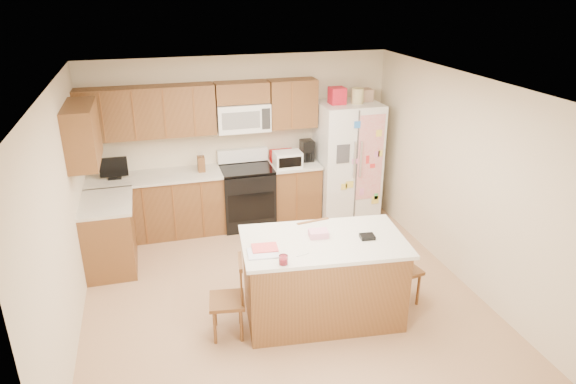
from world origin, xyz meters
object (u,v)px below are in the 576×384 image
object	(u,v)px
windsor_chair_right	(400,269)
refrigerator	(347,159)
windsor_chair_left	(229,300)
windsor_chair_back	(307,254)
island	(322,278)
stove	(247,195)

from	to	relation	value
windsor_chair_right	refrigerator	bearing A→B (deg)	83.03
windsor_chair_left	windsor_chair_right	distance (m)	1.98
windsor_chair_right	windsor_chair_back	bearing A→B (deg)	147.99
refrigerator	windsor_chair_left	size ratio (longest dim) A/B	2.33
island	windsor_chair_right	distance (m)	0.94
stove	windsor_chair_back	distance (m)	1.95
island	windsor_chair_right	world-z (taller)	island
stove	island	distance (m)	2.54
island	windsor_chair_back	distance (m)	0.59
island	windsor_chair_left	bearing A→B (deg)	-177.38
refrigerator	island	distance (m)	2.78
windsor_chair_back	windsor_chair_right	size ratio (longest dim) A/B	1.06
island	windsor_chair_left	world-z (taller)	island
stove	windsor_chair_left	world-z (taller)	stove
windsor_chair_back	windsor_chair_right	world-z (taller)	windsor_chair_back
stove	island	xyz separation A→B (m)	(0.33, -2.51, 0.00)
stove	windsor_chair_left	distance (m)	2.66
stove	island	bearing A→B (deg)	-82.44
island	windsor_chair_left	xyz separation A→B (m)	(-1.04, -0.05, -0.06)
island	windsor_chair_right	bearing A→B (deg)	0.86
stove	windsor_chair_left	xyz separation A→B (m)	(-0.70, -2.56, -0.06)
stove	windsor_chair_right	xyz separation A→B (m)	(1.27, -2.50, -0.05)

